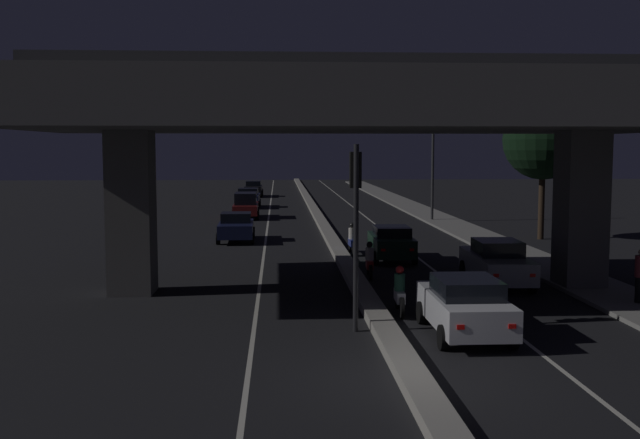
# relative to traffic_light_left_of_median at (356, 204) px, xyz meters

# --- Properties ---
(ground_plane) EXTENTS (200.00, 200.00, 0.00)m
(ground_plane) POSITION_rel_traffic_light_left_of_median_xyz_m (0.73, -4.38, -3.38)
(ground_plane) COLOR black
(lane_line_left_inner) EXTENTS (0.12, 126.00, 0.00)m
(lane_line_left_inner) POSITION_rel_traffic_light_left_of_median_xyz_m (-2.71, 30.62, -3.38)
(lane_line_left_inner) COLOR beige
(lane_line_left_inner) RESTS_ON ground_plane
(lane_line_right_inner) EXTENTS (0.12, 126.00, 0.00)m
(lane_line_right_inner) POSITION_rel_traffic_light_left_of_median_xyz_m (4.17, 30.62, -3.38)
(lane_line_right_inner) COLOR beige
(lane_line_right_inner) RESTS_ON ground_plane
(median_divider) EXTENTS (0.66, 126.00, 0.27)m
(median_divider) POSITION_rel_traffic_light_left_of_median_xyz_m (0.73, 30.62, -3.25)
(median_divider) COLOR gray
(median_divider) RESTS_ON ground_plane
(sidewalk_right) EXTENTS (2.56, 126.00, 0.14)m
(sidewalk_right) POSITION_rel_traffic_light_left_of_median_xyz_m (8.85, 23.62, -3.32)
(sidewalk_right) COLOR gray
(sidewalk_right) RESTS_ON ground_plane
(elevated_overpass) EXTENTS (22.52, 10.50, 8.01)m
(elevated_overpass) POSITION_rel_traffic_light_left_of_median_xyz_m (0.73, 5.62, 2.72)
(elevated_overpass) COLOR #5B5956
(elevated_overpass) RESTS_ON ground_plane
(traffic_light_left_of_median) EXTENTS (0.30, 0.49, 4.96)m
(traffic_light_left_of_median) POSITION_rel_traffic_light_left_of_median_xyz_m (0.00, 0.00, 0.00)
(traffic_light_left_of_median) COLOR black
(traffic_light_left_of_median) RESTS_ON ground_plane
(street_lamp) EXTENTS (2.33, 0.32, 8.90)m
(street_lamp) POSITION_rel_traffic_light_left_of_median_xyz_m (7.88, 29.42, 1.82)
(street_lamp) COLOR #2D2D30
(street_lamp) RESTS_ON ground_plane
(car_white_lead) EXTENTS (1.89, 4.17, 1.55)m
(car_white_lead) POSITION_rel_traffic_light_left_of_median_xyz_m (2.77, -0.73, -2.58)
(car_white_lead) COLOR silver
(car_white_lead) RESTS_ON ground_plane
(car_silver_second) EXTENTS (2.01, 4.76, 1.63)m
(car_silver_second) POSITION_rel_traffic_light_left_of_median_xyz_m (5.68, 6.31, -2.56)
(car_silver_second) COLOR gray
(car_silver_second) RESTS_ON ground_plane
(car_dark_green_third) EXTENTS (1.89, 4.01, 1.50)m
(car_dark_green_third) POSITION_rel_traffic_light_left_of_median_xyz_m (2.86, 12.42, -2.61)
(car_dark_green_third) COLOR black
(car_dark_green_third) RESTS_ON ground_plane
(car_dark_blue_lead_oncoming) EXTENTS (1.98, 4.22, 1.49)m
(car_dark_blue_lead_oncoming) POSITION_rel_traffic_light_left_of_median_xyz_m (-4.24, 19.56, -2.64)
(car_dark_blue_lead_oncoming) COLOR #141938
(car_dark_blue_lead_oncoming) RESTS_ON ground_plane
(car_dark_red_second_oncoming) EXTENTS (1.85, 4.66, 1.77)m
(car_dark_red_second_oncoming) POSITION_rel_traffic_light_left_of_median_xyz_m (-4.28, 32.52, -2.47)
(car_dark_red_second_oncoming) COLOR #591414
(car_dark_red_second_oncoming) RESTS_ON ground_plane
(car_dark_blue_third_oncoming) EXTENTS (2.00, 4.54, 1.59)m
(car_dark_blue_third_oncoming) POSITION_rel_traffic_light_left_of_median_xyz_m (-4.48, 41.87, -2.59)
(car_dark_blue_third_oncoming) COLOR #141938
(car_dark_blue_third_oncoming) RESTS_ON ground_plane
(car_black_fourth_oncoming) EXTENTS (1.85, 4.65, 1.57)m
(car_black_fourth_oncoming) POSITION_rel_traffic_light_left_of_median_xyz_m (-4.49, 55.69, -2.58)
(car_black_fourth_oncoming) COLOR black
(car_black_fourth_oncoming) RESTS_ON ground_plane
(motorcycle_white_filtering_near) EXTENTS (0.34, 1.95, 1.43)m
(motorcycle_white_filtering_near) POSITION_rel_traffic_light_left_of_median_xyz_m (1.51, 1.94, -2.78)
(motorcycle_white_filtering_near) COLOR black
(motorcycle_white_filtering_near) RESTS_ON ground_plane
(motorcycle_red_filtering_mid) EXTENTS (0.33, 1.76, 1.37)m
(motorcycle_red_filtering_mid) POSITION_rel_traffic_light_left_of_median_xyz_m (1.38, 8.12, -2.79)
(motorcycle_red_filtering_mid) COLOR black
(motorcycle_red_filtering_mid) RESTS_ON ground_plane
(motorcycle_blue_filtering_far) EXTENTS (0.33, 2.02, 1.45)m
(motorcycle_blue_filtering_far) POSITION_rel_traffic_light_left_of_median_xyz_m (1.35, 14.45, -2.77)
(motorcycle_blue_filtering_far) COLOR black
(motorcycle_blue_filtering_far) RESTS_ON ground_plane
(roadside_tree_kerbside_mid) EXTENTS (4.23, 4.23, 7.41)m
(roadside_tree_kerbside_mid) POSITION_rel_traffic_light_left_of_median_xyz_m (11.98, 19.47, 1.89)
(roadside_tree_kerbside_mid) COLOR #2D2116
(roadside_tree_kerbside_mid) RESTS_ON ground_plane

